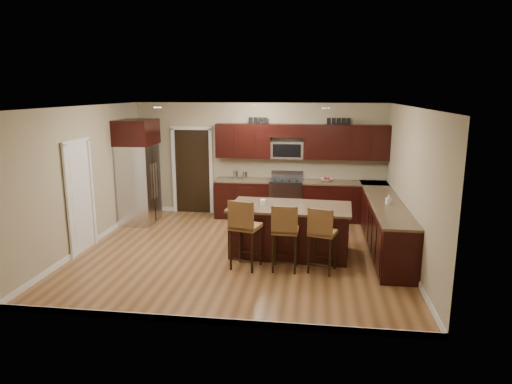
# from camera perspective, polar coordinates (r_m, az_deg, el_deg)

# --- Properties ---
(floor) EXTENTS (6.00, 6.00, 0.00)m
(floor) POSITION_cam_1_polar(r_m,az_deg,el_deg) (8.66, -1.90, -7.52)
(floor) COLOR #92623A
(floor) RESTS_ON ground
(ceiling) EXTENTS (6.00, 6.00, 0.00)m
(ceiling) POSITION_cam_1_polar(r_m,az_deg,el_deg) (8.14, -2.04, 10.63)
(ceiling) COLOR silver
(ceiling) RESTS_ON wall_back
(wall_back) EXTENTS (6.00, 0.00, 6.00)m
(wall_back) POSITION_cam_1_polar(r_m,az_deg,el_deg) (10.98, 0.40, 4.05)
(wall_back) COLOR tan
(wall_back) RESTS_ON floor
(wall_left) EXTENTS (0.00, 5.50, 5.50)m
(wall_left) POSITION_cam_1_polar(r_m,az_deg,el_deg) (9.27, -20.59, 1.67)
(wall_left) COLOR tan
(wall_left) RESTS_ON floor
(wall_right) EXTENTS (0.00, 5.50, 5.50)m
(wall_right) POSITION_cam_1_polar(r_m,az_deg,el_deg) (8.35, 18.79, 0.67)
(wall_right) COLOR tan
(wall_right) RESTS_ON floor
(base_cabinets) EXTENTS (4.02, 3.96, 0.92)m
(base_cabinets) POSITION_cam_1_polar(r_m,az_deg,el_deg) (9.81, 10.52, -2.49)
(base_cabinets) COLOR black
(base_cabinets) RESTS_ON floor
(upper_cabinets) EXTENTS (4.00, 0.33, 0.80)m
(upper_cabinets) POSITION_cam_1_polar(r_m,az_deg,el_deg) (10.67, 5.90, 6.40)
(upper_cabinets) COLOR black
(upper_cabinets) RESTS_ON wall_back
(range) EXTENTS (0.76, 0.64, 1.11)m
(range) POSITION_cam_1_polar(r_m,az_deg,el_deg) (10.79, 3.79, -0.88)
(range) COLOR silver
(range) RESTS_ON floor
(microwave) EXTENTS (0.76, 0.31, 0.40)m
(microwave) POSITION_cam_1_polar(r_m,az_deg,el_deg) (10.73, 3.93, 5.29)
(microwave) COLOR silver
(microwave) RESTS_ON upper_cabinets
(doorway) EXTENTS (0.85, 0.03, 2.06)m
(doorway) POSITION_cam_1_polar(r_m,az_deg,el_deg) (11.34, -7.92, 2.57)
(doorway) COLOR black
(doorway) RESTS_ON floor
(pantry_door) EXTENTS (0.03, 0.80, 2.04)m
(pantry_door) POSITION_cam_1_polar(r_m,az_deg,el_deg) (9.07, -21.19, -0.74)
(pantry_door) COLOR white
(pantry_door) RESTS_ON floor
(letter_decor) EXTENTS (2.20, 0.03, 0.15)m
(letter_decor) POSITION_cam_1_polar(r_m,az_deg,el_deg) (10.64, 5.17, 8.85)
(letter_decor) COLOR black
(letter_decor) RESTS_ON upper_cabinets
(island) EXTENTS (2.26, 1.27, 0.92)m
(island) POSITION_cam_1_polar(r_m,az_deg,el_deg) (8.47, 4.24, -4.94)
(island) COLOR black
(island) RESTS_ON floor
(stool_left) EXTENTS (0.55, 0.55, 1.21)m
(stool_left) POSITION_cam_1_polar(r_m,az_deg,el_deg) (7.64, -1.51, -4.30)
(stool_left) COLOR olive
(stool_left) RESTS_ON floor
(stool_mid) EXTENTS (0.44, 0.44, 1.15)m
(stool_mid) POSITION_cam_1_polar(r_m,az_deg,el_deg) (7.58, 3.64, -4.77)
(stool_mid) COLOR olive
(stool_mid) RESTS_ON floor
(stool_right) EXTENTS (0.52, 0.52, 1.12)m
(stool_right) POSITION_cam_1_polar(r_m,az_deg,el_deg) (7.58, 8.22, -5.03)
(stool_right) COLOR olive
(stool_right) RESTS_ON floor
(refrigerator) EXTENTS (0.79, 0.96, 2.35)m
(refrigerator) POSITION_cam_1_polar(r_m,az_deg,el_deg) (10.63, -14.50, 2.59)
(refrigerator) COLOR silver
(refrigerator) RESTS_ON floor
(floor_mat) EXTENTS (0.83, 0.58, 0.01)m
(floor_mat) POSITION_cam_1_polar(r_m,az_deg,el_deg) (10.28, 7.74, -4.34)
(floor_mat) COLOR brown
(floor_mat) RESTS_ON floor
(fruit_bowl) EXTENTS (0.34, 0.34, 0.07)m
(fruit_bowl) POSITION_cam_1_polar(r_m,az_deg,el_deg) (10.67, 8.76, 1.50)
(fruit_bowl) COLOR silver
(fruit_bowl) RESTS_ON base_cabinets
(soap_bottle) EXTENTS (0.10, 0.10, 0.18)m
(soap_bottle) POSITION_cam_1_polar(r_m,az_deg,el_deg) (8.75, 16.22, -0.91)
(soap_bottle) COLOR #B2B2B2
(soap_bottle) RESTS_ON base_cabinets
(canister_tall) EXTENTS (0.12, 0.12, 0.20)m
(canister_tall) POSITION_cam_1_polar(r_m,az_deg,el_deg) (10.82, -2.54, 2.14)
(canister_tall) COLOR silver
(canister_tall) RESTS_ON base_cabinets
(canister_short) EXTENTS (0.11, 0.11, 0.18)m
(canister_short) POSITION_cam_1_polar(r_m,az_deg,el_deg) (10.78, -1.38, 2.07)
(canister_short) COLOR silver
(canister_short) RESTS_ON base_cabinets
(island_jar) EXTENTS (0.10, 0.10, 0.10)m
(island_jar) POSITION_cam_1_polar(r_m,az_deg,el_deg) (8.37, 0.88, -1.29)
(island_jar) COLOR white
(island_jar) RESTS_ON island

